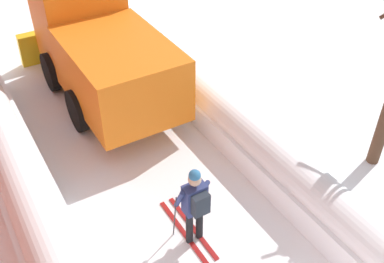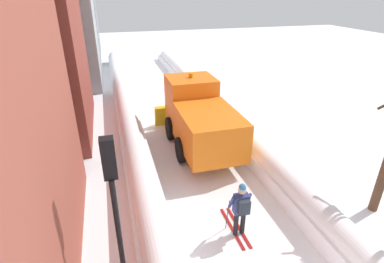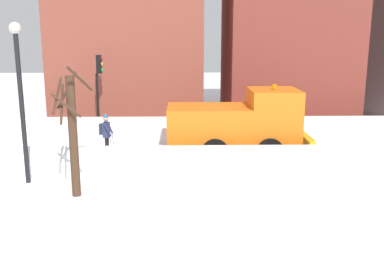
{
  "view_description": "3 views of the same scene",
  "coord_description": "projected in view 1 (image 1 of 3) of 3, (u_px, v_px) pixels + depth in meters",
  "views": [
    {
      "loc": [
        -2.89,
        -1.54,
        7.08
      ],
      "look_at": [
        1.06,
        5.07,
        1.05
      ],
      "focal_mm": 42.2,
      "sensor_mm": 36.0,
      "label": 1
    },
    {
      "loc": [
        -3.16,
        -2.92,
        6.71
      ],
      "look_at": [
        -0.32,
        7.17,
        1.66
      ],
      "focal_mm": 28.11,
      "sensor_mm": 36.0,
      "label": 2
    },
    {
      "loc": [
        18.27,
        6.56,
        5.17
      ],
      "look_at": [
        0.98,
        6.92,
        1.25
      ],
      "focal_mm": 40.78,
      "sensor_mm": 36.0,
      "label": 3
    }
  ],
  "objects": [
    {
      "name": "snowbank_right",
      "position": [
        150.0,
        48.0,
        14.05
      ],
      "size": [
        1.1,
        36.0,
        1.04
      ],
      "color": "white",
      "rests_on": "ground"
    },
    {
      "name": "skier",
      "position": [
        195.0,
        204.0,
        8.18
      ],
      "size": [
        0.62,
        1.8,
        1.81
      ],
      "color": "black",
      "rests_on": "ground"
    },
    {
      "name": "plow_truck",
      "position": [
        99.0,
        48.0,
        11.91
      ],
      "size": [
        3.2,
        5.98,
        3.12
      ],
      "color": "orange",
      "rests_on": "ground"
    },
    {
      "name": "ground_plane",
      "position": [
        76.0,
        83.0,
        13.33
      ],
      "size": [
        80.0,
        80.0,
        0.0
      ],
      "primitive_type": "plane",
      "color": "white"
    }
  ]
}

